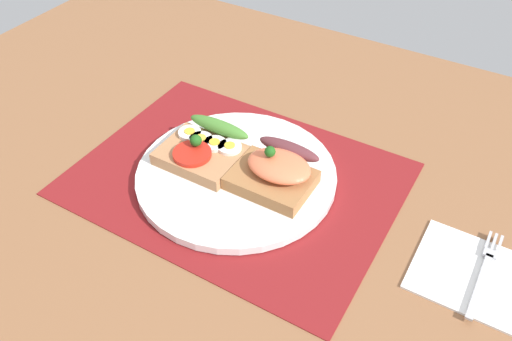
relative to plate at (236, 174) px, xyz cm
name	(u,v)px	position (x,y,z in cm)	size (l,w,h in cm)	color
ground_plane	(237,188)	(0.00, 0.00, -2.46)	(120.00, 90.00, 3.20)	brown
placemat	(237,178)	(0.00, 0.00, -0.71)	(41.15, 31.08, 0.30)	maroon
plate	(236,174)	(0.00, 0.00, 0.00)	(26.26, 26.26, 1.11)	white
sandwich_egg_tomato	(204,149)	(-5.26, 0.32, 1.93)	(10.56, 9.75, 3.93)	#B17A4F
sandwich_salmon	(277,170)	(5.42, 1.11, 2.42)	(10.17, 9.12, 5.23)	#A16A3D
napkin	(474,272)	(30.84, 0.30, -0.56)	(12.84, 11.31, 0.60)	white
fork	(485,270)	(31.75, 0.67, -0.10)	(1.62, 13.19, 0.32)	#B7B7BC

